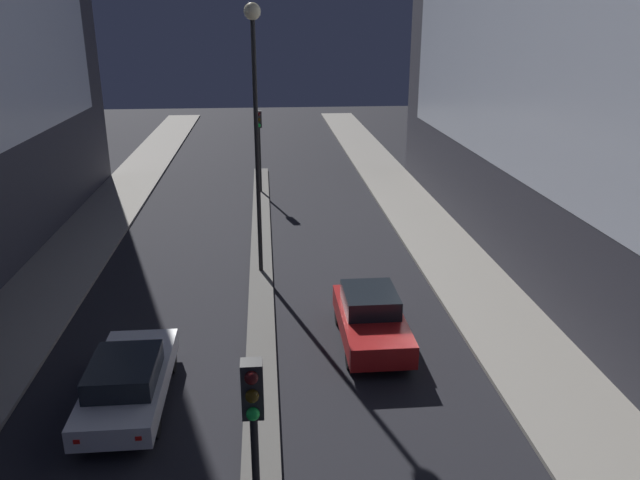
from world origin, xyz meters
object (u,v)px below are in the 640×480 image
Objects in this scene: street_lamp at (255,92)px; car_left_lane at (128,380)px; traffic_light_mid at (259,133)px; traffic_light_near at (254,433)px; car_right_lane at (371,318)px.

car_left_lane is (-3.30, -8.42, -6.14)m from street_lamp.
car_left_lane is at bearing -111.41° from street_lamp.
traffic_light_mid is 0.46× the size of street_lamp.
car_right_lane is at bearing 69.39° from traffic_light_near.
car_right_lane is (3.30, 8.78, -2.64)m from traffic_light_near.
street_lamp reaches higher than traffic_light_near.
car_right_lane is (3.30, -5.69, -6.08)m from street_lamp.
traffic_light_near is at bearing -110.61° from car_right_lane.
car_left_lane is at bearing -157.51° from car_right_lane.
street_lamp is 2.07× the size of car_left_lane.
traffic_light_near is 1.00× the size of traffic_light_mid.
traffic_light_near is 1.02× the size of car_right_lane.
car_left_lane is at bearing 118.64° from traffic_light_near.
traffic_light_mid is 0.96× the size of car_left_lane.
street_lamp is at bearing 68.59° from car_left_lane.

